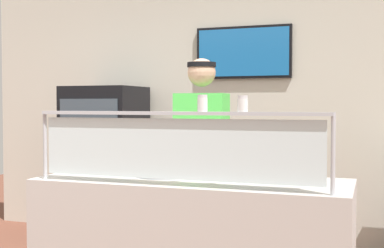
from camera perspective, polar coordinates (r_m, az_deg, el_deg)
shop_rear_unit at (r=5.26m, az=7.70°, el=1.54°), size 6.35×0.13×2.70m
sneeze_guard at (r=2.93m, az=-1.92°, el=-1.65°), size 1.77×0.06×0.43m
pizza_tray at (r=3.39m, az=-3.04°, el=-5.46°), size 0.41×0.41×0.04m
pizza_server at (r=3.37m, az=-3.03°, el=-5.14°), size 0.15×0.29×0.01m
parmesan_shaker at (r=2.87m, az=1.17°, el=2.20°), size 0.06×0.06×0.09m
pepper_flake_shaker at (r=2.80m, az=5.63°, el=2.14°), size 0.06×0.06×0.09m
worker_figure at (r=3.84m, az=1.10°, el=-3.98°), size 0.41×0.50×1.76m
drink_fridge at (r=5.42m, az=-9.62°, el=-4.38°), size 0.73×0.66×1.60m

